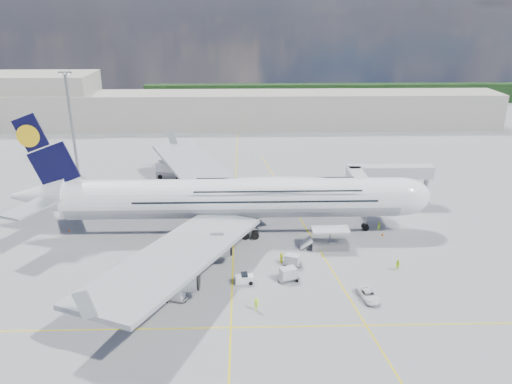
{
  "coord_description": "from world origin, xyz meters",
  "views": [
    {
      "loc": [
        1.91,
        -75.88,
        40.59
      ],
      "look_at": [
        4.12,
        8.0,
        8.73
      ],
      "focal_mm": 35.0,
      "sensor_mm": 36.0,
      "label": 1
    }
  ],
  "objects_px": {
    "cargo_loader": "(329,241)",
    "cone_wing_left_outer": "(197,179)",
    "cone_wing_right_inner": "(219,250)",
    "cone_wing_left_inner": "(218,212)",
    "airliner": "(235,198)",
    "dolly_row_b": "(169,282)",
    "dolly_row_a": "(121,280)",
    "crew_loader": "(398,265)",
    "dolly_nose_near": "(292,260)",
    "baggage_tug": "(244,279)",
    "cone_nose": "(382,234)",
    "catering_truck_inner": "(194,186)",
    "cone_wing_right_outer": "(118,301)",
    "catering_truck_outer": "(170,171)",
    "dolly_row_c": "(176,294)",
    "crew_nose": "(379,226)",
    "light_mast": "(72,123)",
    "jet_bridge": "(378,177)",
    "crew_tug": "(256,305)",
    "cone_tail": "(69,230)",
    "service_van": "(368,295)",
    "dolly_back": "(126,264)",
    "crew_wing": "(190,247)",
    "dolly_nose_far": "(288,274)",
    "crew_van": "(281,258)"
  },
  "relations": [
    {
      "from": "baggage_tug",
      "to": "crew_loader",
      "type": "relative_size",
      "value": 1.45
    },
    {
      "from": "service_van",
      "to": "cone_wing_right_outer",
      "type": "distance_m",
      "value": 36.38
    },
    {
      "from": "cone_wing_left_inner",
      "to": "cone_nose",
      "type": "bearing_deg",
      "value": -19.85
    },
    {
      "from": "light_mast",
      "to": "crew_tug",
      "type": "xyz_separation_m",
      "value": [
        43.54,
        -61.17,
        -12.22
      ]
    },
    {
      "from": "dolly_row_c",
      "to": "cargo_loader",
      "type": "bearing_deg",
      "value": 51.99
    },
    {
      "from": "service_van",
      "to": "cone_wing_right_inner",
      "type": "height_order",
      "value": "service_van"
    },
    {
      "from": "cone_tail",
      "to": "crew_wing",
      "type": "bearing_deg",
      "value": -19.74
    },
    {
      "from": "baggage_tug",
      "to": "crew_loader",
      "type": "bearing_deg",
      "value": 0.89
    },
    {
      "from": "crew_wing",
      "to": "airliner",
      "type": "bearing_deg",
      "value": -51.3
    },
    {
      "from": "catering_truck_outer",
      "to": "crew_nose",
      "type": "relative_size",
      "value": 4.11
    },
    {
      "from": "crew_wing",
      "to": "baggage_tug",
      "type": "bearing_deg",
      "value": -145.86
    },
    {
      "from": "cargo_loader",
      "to": "dolly_row_a",
      "type": "height_order",
      "value": "cargo_loader"
    },
    {
      "from": "airliner",
      "to": "dolly_row_b",
      "type": "height_order",
      "value": "airliner"
    },
    {
      "from": "crew_nose",
      "to": "crew_loader",
      "type": "relative_size",
      "value": 0.89
    },
    {
      "from": "dolly_row_c",
      "to": "airliner",
      "type": "bearing_deg",
      "value": 89.27
    },
    {
      "from": "catering_truck_outer",
      "to": "jet_bridge",
      "type": "bearing_deg",
      "value": -11.37
    },
    {
      "from": "catering_truck_inner",
      "to": "cone_wing_right_outer",
      "type": "distance_m",
      "value": 44.58
    },
    {
      "from": "dolly_row_a",
      "to": "crew_loader",
      "type": "distance_m",
      "value": 44.07
    },
    {
      "from": "cargo_loader",
      "to": "cone_wing_left_outer",
      "type": "bearing_deg",
      "value": 125.49
    },
    {
      "from": "cargo_loader",
      "to": "dolly_row_a",
      "type": "distance_m",
      "value": 35.84
    },
    {
      "from": "catering_truck_outer",
      "to": "crew_nose",
      "type": "xyz_separation_m",
      "value": [
        43.71,
        -31.59,
        -1.04
      ]
    },
    {
      "from": "cone_wing_left_outer",
      "to": "dolly_nose_near",
      "type": "bearing_deg",
      "value": -65.98
    },
    {
      "from": "dolly_row_c",
      "to": "catering_truck_inner",
      "type": "xyz_separation_m",
      "value": [
        -1.19,
        43.55,
        0.68
      ]
    },
    {
      "from": "dolly_row_a",
      "to": "catering_truck_inner",
      "type": "bearing_deg",
      "value": 90.68
    },
    {
      "from": "catering_truck_inner",
      "to": "crew_nose",
      "type": "distance_m",
      "value": 42.26
    },
    {
      "from": "light_mast",
      "to": "dolly_nose_near",
      "type": "xyz_separation_m",
      "value": [
        49.78,
        -48.42,
        -12.15
      ]
    },
    {
      "from": "cone_wing_right_outer",
      "to": "dolly_row_b",
      "type": "bearing_deg",
      "value": 37.19
    },
    {
      "from": "cone_wing_left_outer",
      "to": "catering_truck_inner",
      "type": "bearing_deg",
      "value": -89.03
    },
    {
      "from": "crew_wing",
      "to": "cone_nose",
      "type": "bearing_deg",
      "value": -87.77
    },
    {
      "from": "airliner",
      "to": "cone_wing_right_inner",
      "type": "height_order",
      "value": "airliner"
    },
    {
      "from": "jet_bridge",
      "to": "cone_wing_right_inner",
      "type": "height_order",
      "value": "jet_bridge"
    },
    {
      "from": "cone_wing_left_outer",
      "to": "cone_tail",
      "type": "height_order",
      "value": "cone_wing_left_outer"
    },
    {
      "from": "light_mast",
      "to": "cargo_loader",
      "type": "bearing_deg",
      "value": -36.54
    },
    {
      "from": "crew_wing",
      "to": "cone_wing_right_outer",
      "type": "distance_m",
      "value": 18.32
    },
    {
      "from": "catering_truck_inner",
      "to": "dolly_row_c",
      "type": "bearing_deg",
      "value": -93.7
    },
    {
      "from": "catering_truck_inner",
      "to": "crew_van",
      "type": "distance_m",
      "value": 37.04
    },
    {
      "from": "dolly_row_c",
      "to": "cone_tail",
      "type": "distance_m",
      "value": 33.48
    },
    {
      "from": "light_mast",
      "to": "crew_van",
      "type": "relative_size",
      "value": 14.15
    },
    {
      "from": "service_van",
      "to": "dolly_nose_near",
      "type": "bearing_deg",
      "value": 124.54
    },
    {
      "from": "cone_wing_left_inner",
      "to": "airliner",
      "type": "bearing_deg",
      "value": -66.74
    },
    {
      "from": "catering_truck_outer",
      "to": "cone_wing_right_inner",
      "type": "xyz_separation_m",
      "value": [
        13.6,
        -39.46,
        -1.71
      ]
    },
    {
      "from": "dolly_back",
      "to": "cone_tail",
      "type": "bearing_deg",
      "value": 126.54
    },
    {
      "from": "cone_wing_right_outer",
      "to": "cone_tail",
      "type": "relative_size",
      "value": 1.07
    },
    {
      "from": "catering_truck_inner",
      "to": "cone_wing_right_outer",
      "type": "height_order",
      "value": "catering_truck_inner"
    },
    {
      "from": "cone_wing_right_inner",
      "to": "cone_wing_left_inner",
      "type": "bearing_deg",
      "value": 93.19
    },
    {
      "from": "cone_wing_left_inner",
      "to": "cone_wing_right_outer",
      "type": "xyz_separation_m",
      "value": [
        -12.93,
        -32.34,
        0.02
      ]
    },
    {
      "from": "jet_bridge",
      "to": "crew_tug",
      "type": "bearing_deg",
      "value": -125.29
    },
    {
      "from": "catering_truck_inner",
      "to": "cone_wing_right_outer",
      "type": "bearing_deg",
      "value": -104.42
    },
    {
      "from": "dolly_row_a",
      "to": "dolly_nose_far",
      "type": "xyz_separation_m",
      "value": [
        26.08,
        -0.24,
        0.77
      ]
    },
    {
      "from": "dolly_nose_near",
      "to": "cone_wing_right_inner",
      "type": "distance_m",
      "value": 13.4
    }
  ]
}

